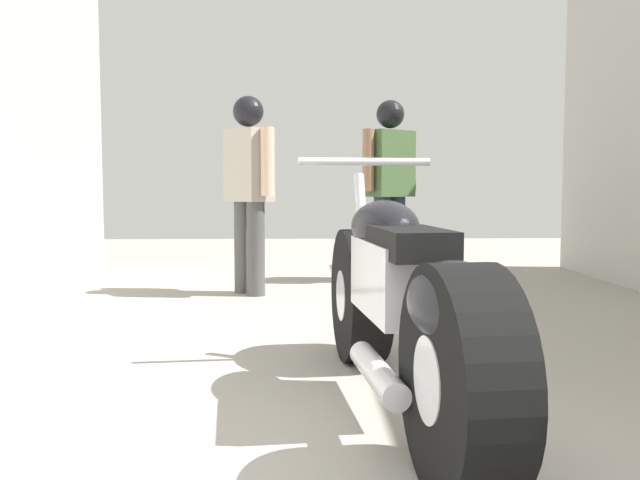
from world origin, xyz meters
TOP-DOWN VIEW (x-y plane):
  - ground_plane at (0.00, 3.31)m, footprint 15.87×15.87m
  - motorcycle_maroon_cruiser at (0.02, 1.97)m, footprint 0.68×2.29m
  - mechanic_in_blue at (0.48, 5.81)m, footprint 0.61×0.50m
  - mechanic_with_helmet at (-0.82, 5.06)m, footprint 0.49×0.59m

SIDE VIEW (x-z plane):
  - ground_plane at x=0.00m, z-range 0.00..0.00m
  - motorcycle_maroon_cruiser at x=0.02m, z-range -0.08..0.99m
  - mechanic_with_helmet at x=-0.82m, z-range 0.17..1.85m
  - mechanic_in_blue at x=0.48m, z-range 0.17..1.92m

